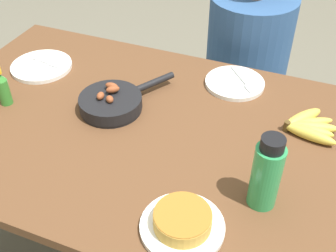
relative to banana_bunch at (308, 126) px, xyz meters
The scene contains 9 objects.
dining_table 0.46m from the banana_bunch, 156.78° to the right, with size 1.72×0.97×0.74m.
banana_bunch is the anchor object (origin of this frame).
skillet 0.65m from the banana_bunch, 168.70° to the right, with size 0.25×0.34×0.08m.
frittata_plate_center 0.56m from the banana_bunch, 115.34° to the right, with size 0.22×0.22×0.06m.
empty_plate_near_front 1.02m from the banana_bunch, behind, with size 0.24×0.24×0.02m.
empty_plate_mid_edge 0.33m from the banana_bunch, 148.98° to the left, with size 0.22×0.22×0.02m.
water_bottle 0.36m from the banana_bunch, 102.33° to the right, with size 0.08×0.08×0.23m.
hot_sauce_bottle 1.03m from the banana_bunch, 166.65° to the right, with size 0.04×0.04×0.15m.
person_figure 0.72m from the banana_bunch, 119.25° to the left, with size 0.41×0.41×1.17m.
Camera 1 is at (0.38, -0.95, 1.63)m, focal length 45.00 mm.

